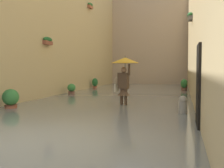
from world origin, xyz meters
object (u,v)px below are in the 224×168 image
object	(u,v)px
potted_plant_far_right	(71,90)
person_wading	(124,71)
potted_plant_near_left	(184,85)
potted_plant_near_right	(11,100)
potted_plant_mid_right	(95,84)
mooring_bollard	(183,108)
potted_plant_far_left	(184,86)

from	to	relation	value
potted_plant_far_right	person_wading	bearing A→B (deg)	135.34
potted_plant_near_left	potted_plant_near_right	xyz separation A→B (m)	(6.04, 11.50, 0.03)
potted_plant_far_right	potted_plant_mid_right	bearing A→B (deg)	-87.58
person_wading	potted_plant_far_right	distance (m)	5.40
potted_plant_far_right	mooring_bollard	size ratio (longest dim) A/B	1.02
potted_plant_far_left	potted_plant_far_right	world-z (taller)	potted_plant_far_left
person_wading	mooring_bollard	world-z (taller)	person_wading
potted_plant_mid_right	potted_plant_near_left	xyz separation A→B (m)	(-6.26, -1.04, -0.05)
potted_plant_near_left	potted_plant_mid_right	bearing A→B (deg)	9.46
person_wading	potted_plant_far_right	world-z (taller)	person_wading
potted_plant_far_left	potted_plant_near_right	size ratio (longest dim) A/B	1.05
potted_plant_far_left	potted_plant_near_left	size ratio (longest dim) A/B	1.07
person_wading	potted_plant_near_right	distance (m)	4.32
person_wading	potted_plant_far_left	world-z (taller)	person_wading
potted_plant_far_left	potted_plant_near_right	bearing A→B (deg)	57.93
mooring_bollard	potted_plant_near_right	bearing A→B (deg)	2.43
potted_plant_mid_right	potted_plant_far_right	world-z (taller)	potted_plant_mid_right
person_wading	potted_plant_near_left	bearing A→B (deg)	-103.39
mooring_bollard	person_wading	bearing A→B (deg)	-36.41
person_wading	potted_plant_near_right	size ratio (longest dim) A/B	2.39
person_wading	potted_plant_near_left	xyz separation A→B (m)	(-2.29, -9.62, -1.05)
potted_plant_far_right	potted_plant_near_right	distance (m)	5.60
potted_plant_near_left	potted_plant_far_right	xyz separation A→B (m)	(6.06, 5.90, -0.04)
potted_plant_mid_right	mooring_bollard	size ratio (longest dim) A/B	1.21
potted_plant_near_right	potted_plant_mid_right	bearing A→B (deg)	-88.80
potted_plant_far_left	potted_plant_near_right	world-z (taller)	potted_plant_far_left
potted_plant_mid_right	potted_plant_far_right	bearing A→B (deg)	92.42
potted_plant_near_right	potted_plant_far_left	bearing A→B (deg)	-122.07
potted_plant_near_right	potted_plant_near_left	bearing A→B (deg)	-117.72
potted_plant_far_left	person_wading	bearing A→B (deg)	73.62
potted_plant_far_left	mooring_bollard	world-z (taller)	potted_plant_far_left
person_wading	potted_plant_far_left	size ratio (longest dim) A/B	2.27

